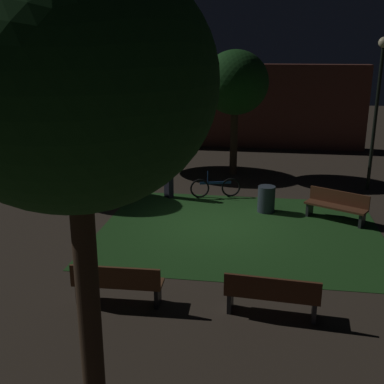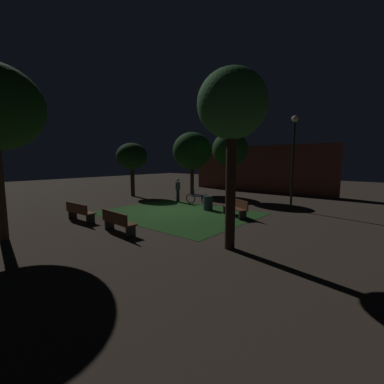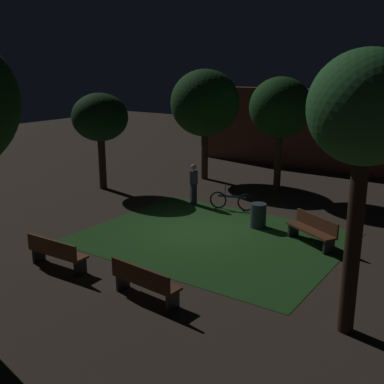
# 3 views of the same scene
# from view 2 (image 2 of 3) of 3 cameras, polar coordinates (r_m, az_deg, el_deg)

# --- Properties ---
(ground_plane) EXTENTS (60.00, 60.00, 0.00)m
(ground_plane) POSITION_cam_2_polar(r_m,az_deg,el_deg) (14.58, -4.29, -4.17)
(ground_plane) COLOR #3D3328
(grass_lawn) EXTENTS (7.78, 6.24, 0.01)m
(grass_lawn) POSITION_cam_2_polar(r_m,az_deg,el_deg) (13.93, -3.06, -4.67)
(grass_lawn) COLOR #23511E
(grass_lawn) RESTS_ON ground
(bench_corner) EXTENTS (1.81, 0.54, 0.88)m
(bench_corner) POSITION_cam_2_polar(r_m,az_deg,el_deg) (13.04, -23.62, -3.95)
(bench_corner) COLOR brown
(bench_corner) RESTS_ON ground
(bench_back_row) EXTENTS (1.83, 0.62, 0.88)m
(bench_back_row) POSITION_cam_2_polar(r_m,az_deg,el_deg) (10.45, -16.13, -6.26)
(bench_back_row) COLOR brown
(bench_back_row) RESTS_ON ground
(bench_front_left) EXTENTS (1.81, 1.29, 0.88)m
(bench_front_left) POSITION_cam_2_polar(r_m,az_deg,el_deg) (13.19, 9.59, -3.32)
(bench_front_left) COLOR brown
(bench_front_left) RESTS_ON ground
(tree_lawn_side) EXTENTS (2.55, 2.55, 4.84)m
(tree_lawn_side) POSITION_cam_2_polar(r_m,az_deg,el_deg) (18.90, 8.43, 9.25)
(tree_lawn_side) COLOR #423021
(tree_lawn_side) RESTS_ON ground
(tree_near_wall) EXTENTS (2.13, 2.13, 5.59)m
(tree_near_wall) POSITION_cam_2_polar(r_m,az_deg,el_deg) (8.30, 8.86, 18.00)
(tree_near_wall) COLOR #2D2116
(tree_near_wall) RESTS_ON ground
(tree_back_left) EXTENTS (3.19, 3.19, 5.12)m
(tree_back_left) POSITION_cam_2_polar(r_m,az_deg,el_deg) (21.59, 0.00, 9.01)
(tree_back_left) COLOR #423021
(tree_back_left) RESTS_ON ground
(tree_back_right) EXTENTS (2.40, 2.40, 4.15)m
(tree_back_right) POSITION_cam_2_polar(r_m,az_deg,el_deg) (20.74, -13.15, 7.60)
(tree_back_right) COLOR #38281C
(tree_back_right) RESTS_ON ground
(lamp_post_path_center) EXTENTS (0.36, 0.36, 5.25)m
(lamp_post_path_center) POSITION_cam_2_polar(r_m,az_deg,el_deg) (15.48, 21.53, 9.02)
(lamp_post_path_center) COLOR black
(lamp_post_path_center) RESTS_ON ground
(trash_bin) EXTENTS (0.53, 0.53, 0.83)m
(trash_bin) POSITION_cam_2_polar(r_m,az_deg,el_deg) (14.69, 3.56, -2.44)
(trash_bin) COLOR #2D3842
(trash_bin) RESTS_ON ground
(bicycle) EXTENTS (1.69, 0.53, 0.93)m
(bicycle) POSITION_cam_2_polar(r_m,az_deg,el_deg) (16.71, 1.38, -1.51)
(bicycle) COLOR black
(bicycle) RESTS_ON ground
(pedestrian) EXTENTS (0.34, 0.34, 1.61)m
(pedestrian) POSITION_cam_2_polar(r_m,az_deg,el_deg) (17.47, -3.16, 0.54)
(pedestrian) COLOR black
(pedestrian) RESTS_ON ground
(building_wall_backdrop) EXTENTS (13.05, 0.80, 4.10)m
(building_wall_backdrop) POSITION_cam_2_polar(r_m,az_deg,el_deg) (23.98, 14.41, 4.98)
(building_wall_backdrop) COLOR brown
(building_wall_backdrop) RESTS_ON ground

